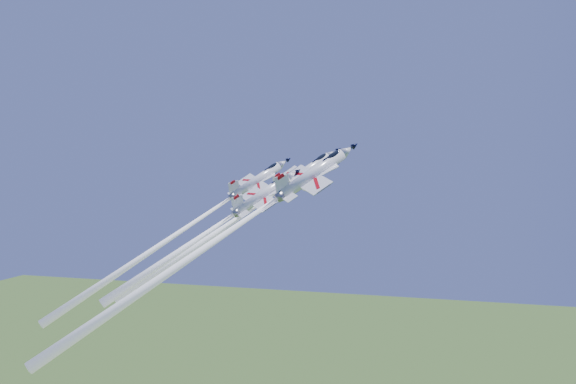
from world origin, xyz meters
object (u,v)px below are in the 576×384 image
(jet_lead, at_px, (241,216))
(jet_right, at_px, (215,241))
(jet_slot, at_px, (211,230))
(jet_left, at_px, (180,232))

(jet_lead, distance_m, jet_right, 9.84)
(jet_slot, bearing_deg, jet_left, -169.80)
(jet_left, height_order, jet_slot, jet_left)
(jet_lead, bearing_deg, jet_slot, -70.42)
(jet_left, xyz_separation_m, jet_slot, (8.66, -5.70, 1.24))
(jet_slot, bearing_deg, jet_right, -13.41)
(jet_right, xyz_separation_m, jet_slot, (-1.78, 2.73, 1.56))
(jet_lead, height_order, jet_slot, jet_lead)
(jet_lead, xyz_separation_m, jet_left, (-11.52, -0.75, -3.05))
(jet_left, distance_m, jet_right, 13.42)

